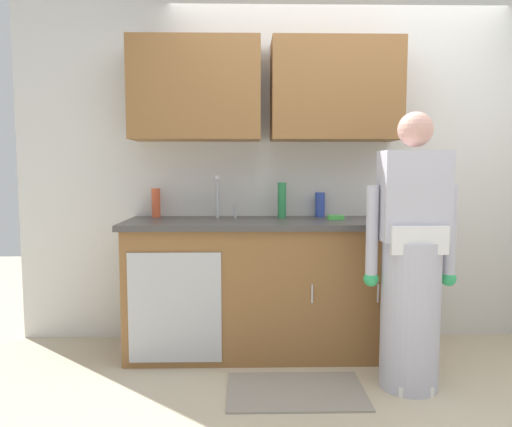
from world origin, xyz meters
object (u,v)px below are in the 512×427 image
(person_at_sink, at_px, (411,272))
(bottle_water_tall, at_px, (320,205))
(sink, at_px, (222,222))
(cup_by_sink, at_px, (383,212))
(bottle_soap, at_px, (156,203))
(sponge, at_px, (336,217))
(bottle_dish_liquid, at_px, (282,200))

(person_at_sink, bearing_deg, bottle_water_tall, 116.92)
(sink, relative_size, person_at_sink, 0.31)
(cup_by_sink, bearing_deg, person_at_sink, -91.85)
(person_at_sink, xyz_separation_m, bottle_soap, (-1.63, 0.81, 0.35))
(bottle_soap, relative_size, sponge, 1.94)
(sponge, bearing_deg, person_at_sink, -61.45)
(person_at_sink, relative_size, bottle_dish_liquid, 6.26)
(sink, relative_size, sponge, 4.55)
(person_at_sink, relative_size, sponge, 14.73)
(sink, height_order, bottle_soap, sink)
(bottle_water_tall, xyz_separation_m, cup_by_sink, (0.44, -0.12, -0.04))
(person_at_sink, xyz_separation_m, cup_by_sink, (0.02, 0.70, 0.30))
(sink, xyz_separation_m, cup_by_sink, (1.16, 0.10, 0.06))
(cup_by_sink, bearing_deg, sink, -175.07)
(bottle_water_tall, xyz_separation_m, sponge, (0.08, -0.20, -0.08))
(person_at_sink, height_order, sponge, person_at_sink)
(sink, distance_m, sponge, 0.80)
(sink, distance_m, cup_by_sink, 1.17)
(bottle_soap, bearing_deg, bottle_dish_liquid, -4.31)
(cup_by_sink, xyz_separation_m, sponge, (-0.36, -0.08, -0.03))
(bottle_soap, distance_m, cup_by_sink, 1.66)
(bottle_soap, height_order, sponge, bottle_soap)
(bottle_soap, xyz_separation_m, sponge, (1.30, -0.19, -0.09))
(bottle_water_tall, bearing_deg, person_at_sink, -63.08)
(sink, distance_m, bottle_dish_liquid, 0.48)
(bottle_dish_liquid, height_order, bottle_water_tall, bottle_dish_liquid)
(bottle_water_tall, height_order, cup_by_sink, bottle_water_tall)
(bottle_soap, bearing_deg, sponge, -8.44)
(sink, height_order, cup_by_sink, sink)
(sink, bearing_deg, sponge, 1.22)
(bottle_soap, bearing_deg, bottle_water_tall, 0.54)
(person_at_sink, xyz_separation_m, bottle_dish_liquid, (-0.71, 0.74, 0.38))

